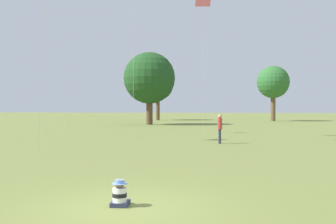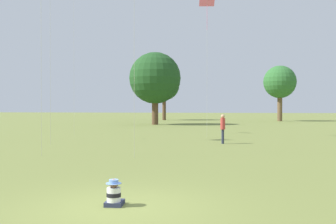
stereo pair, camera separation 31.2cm
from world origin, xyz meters
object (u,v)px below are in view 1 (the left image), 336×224
(person_standing_3, at_px, (220,126))
(distant_tree_0, at_px, (273,82))
(kite_0, at_px, (203,3))
(distant_tree_1, at_px, (158,85))
(seated_toddler, at_px, (120,195))
(distant_tree_3, at_px, (149,78))

(person_standing_3, relative_size, distant_tree_0, 0.20)
(kite_0, relative_size, distant_tree_1, 1.20)
(person_standing_3, relative_size, kite_0, 0.17)
(person_standing_3, distance_m, kite_0, 10.10)
(seated_toddler, relative_size, distant_tree_1, 0.07)
(seated_toddler, relative_size, person_standing_3, 0.34)
(distant_tree_3, bearing_deg, distant_tree_0, 42.65)
(person_standing_3, height_order, distant_tree_3, distant_tree_3)
(seated_toddler, distance_m, distant_tree_1, 59.16)
(distant_tree_1, bearing_deg, distant_tree_0, -5.78)
(distant_tree_1, bearing_deg, person_standing_3, -75.17)
(person_standing_3, bearing_deg, distant_tree_3, -166.77)
(kite_0, bearing_deg, distant_tree_0, -68.35)
(distant_tree_0, xyz_separation_m, distant_tree_3, (-17.06, -15.72, -0.29))
(person_standing_3, relative_size, distant_tree_3, 0.19)
(person_standing_3, bearing_deg, distant_tree_0, 162.06)
(distant_tree_0, height_order, distant_tree_3, distant_tree_3)
(seated_toddler, distance_m, distant_tree_3, 41.53)
(person_standing_3, bearing_deg, seated_toddler, -14.27)
(distant_tree_3, bearing_deg, person_standing_3, -69.64)
(kite_0, xyz_separation_m, distant_tree_0, (9.08, 35.79, -3.62))
(distant_tree_1, distance_m, distant_tree_3, 17.76)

